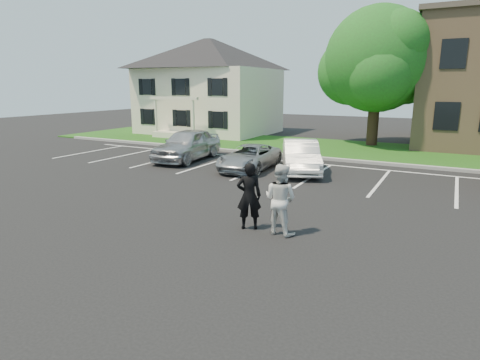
% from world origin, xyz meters
% --- Properties ---
extents(ground_plane, '(90.00, 90.00, 0.00)m').
position_xyz_m(ground_plane, '(0.00, 0.00, 0.00)').
color(ground_plane, black).
rests_on(ground_plane, ground).
extents(curb, '(40.00, 0.30, 0.15)m').
position_xyz_m(curb, '(0.00, 12.00, 0.07)').
color(curb, gray).
rests_on(curb, ground).
extents(grass_strip, '(44.00, 8.00, 0.08)m').
position_xyz_m(grass_strip, '(0.00, 16.00, 0.04)').
color(grass_strip, '#224712').
rests_on(grass_strip, ground).
extents(stall_lines, '(34.00, 5.36, 0.01)m').
position_xyz_m(stall_lines, '(1.40, 8.95, 0.01)').
color(stall_lines, silver).
rests_on(stall_lines, ground).
extents(house, '(10.30, 9.22, 7.60)m').
position_xyz_m(house, '(-13.00, 19.97, 3.83)').
color(house, beige).
rests_on(house, ground).
extents(tree, '(7.80, 7.20, 8.80)m').
position_xyz_m(tree, '(0.62, 18.59, 5.35)').
color(tree, black).
rests_on(tree, ground).
extents(man_black_suit, '(0.81, 0.73, 1.87)m').
position_xyz_m(man_black_suit, '(0.49, 0.61, 0.94)').
color(man_black_suit, black).
rests_on(man_black_suit, ground).
extents(man_white_shirt, '(1.03, 0.87, 1.90)m').
position_xyz_m(man_white_shirt, '(1.39, 0.66, 0.95)').
color(man_white_shirt, silver).
rests_on(man_white_shirt, ground).
extents(car_silver_west, '(2.38, 5.04, 1.67)m').
position_xyz_m(car_silver_west, '(-7.20, 8.53, 0.83)').
color(car_silver_west, '#AFAFB4').
rests_on(car_silver_west, ground).
extents(car_silver_minivan, '(2.13, 4.29, 1.17)m').
position_xyz_m(car_silver_minivan, '(-3.13, 7.84, 0.59)').
color(car_silver_minivan, '#9DA0A4').
rests_on(car_silver_minivan, ground).
extents(car_white_sedan, '(3.20, 4.65, 1.45)m').
position_xyz_m(car_white_sedan, '(-0.80, 8.44, 0.73)').
color(car_white_sedan, white).
rests_on(car_white_sedan, ground).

